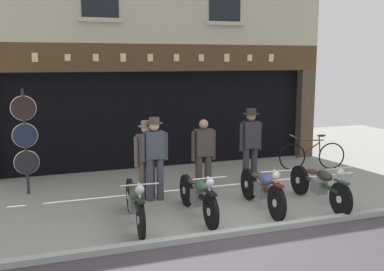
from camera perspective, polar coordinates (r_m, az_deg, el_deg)
ground at (r=7.04m, az=10.90°, el=-15.30°), size 21.30×22.00×0.18m
shop_facade at (r=13.95m, az=-5.81°, el=4.36°), size 9.60×4.42×5.99m
motorcycle_left at (r=8.15m, az=-7.17°, el=-8.22°), size 0.62×2.06×0.92m
motorcycle_center_left at (r=8.47m, az=0.77°, el=-7.49°), size 0.62×2.00×0.91m
motorcycle_center at (r=8.98m, az=8.80°, el=-6.56°), size 0.62×1.98×0.93m
motorcycle_center_right at (r=9.52m, az=15.74°, el=-5.93°), size 0.62×2.08×0.91m
salesman_left at (r=9.36m, az=-4.71°, el=-2.40°), size 0.56×0.35×1.74m
shopkeeper_center at (r=9.80m, az=1.45°, el=-2.22°), size 0.56×0.25×1.64m
salesman_right at (r=10.64m, az=7.36°, el=-0.83°), size 0.56×0.37×1.79m
assistant_far_right at (r=9.50m, az=-5.73°, el=-2.58°), size 0.55×0.34×1.66m
tyre_sign_pole at (r=10.35m, az=-20.23°, el=-0.11°), size 0.54×0.06×2.29m
advert_board_near at (r=13.03m, az=4.24°, el=4.04°), size 0.82×0.03×1.06m
leaning_bicycle at (r=12.54m, az=14.88°, el=-2.39°), size 1.79×0.58×0.95m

